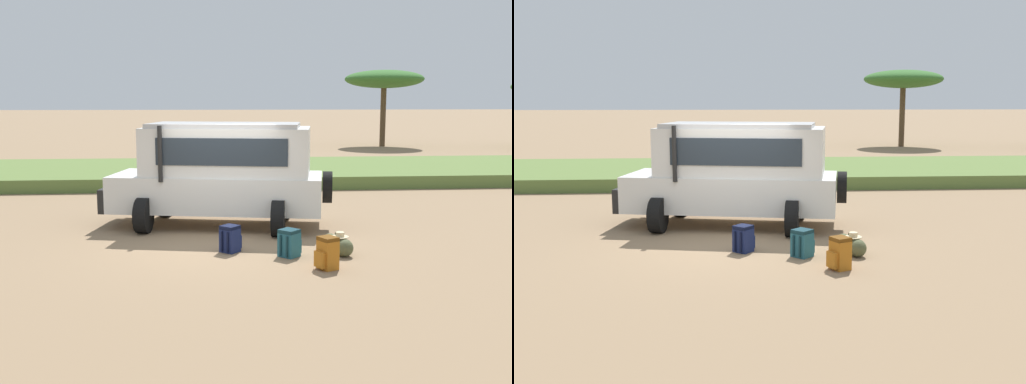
# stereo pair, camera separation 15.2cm
# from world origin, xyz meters

# --- Properties ---
(ground_plane) EXTENTS (320.00, 320.00, 0.00)m
(ground_plane) POSITION_xyz_m (0.00, 0.00, 0.00)
(ground_plane) COLOR #8C7051
(grass_bank) EXTENTS (120.00, 7.00, 0.44)m
(grass_bank) POSITION_xyz_m (0.00, 10.64, 0.22)
(grass_bank) COLOR #5B7538
(grass_bank) RESTS_ON ground_plane
(safari_vehicle) EXTENTS (5.48, 3.33, 2.44)m
(safari_vehicle) POSITION_xyz_m (0.10, 1.83, 1.29)
(safari_vehicle) COLOR silver
(safari_vehicle) RESTS_ON ground_plane
(backpack_beside_front_wheel) EXTENTS (0.46, 0.47, 0.53)m
(backpack_beside_front_wheel) POSITION_xyz_m (0.19, -0.66, 0.26)
(backpack_beside_front_wheel) COLOR navy
(backpack_beside_front_wheel) RESTS_ON ground_plane
(backpack_cluster_center) EXTENTS (0.49, 0.48, 0.53)m
(backpack_cluster_center) POSITION_xyz_m (1.31, -1.11, 0.26)
(backpack_cluster_center) COLOR #235B6B
(backpack_cluster_center) RESTS_ON ground_plane
(backpack_near_rear_wheel) EXTENTS (0.44, 0.42, 0.58)m
(backpack_near_rear_wheel) POSITION_xyz_m (1.85, -2.02, 0.28)
(backpack_near_rear_wheel) COLOR #B26619
(backpack_near_rear_wheel) RESTS_ON ground_plane
(duffel_bag_low_black_case) EXTENTS (0.52, 0.86, 0.45)m
(duffel_bag_low_black_case) POSITION_xyz_m (2.27, -0.97, 0.18)
(duffel_bag_low_black_case) COLOR #4C5133
(duffel_bag_low_black_case) RESTS_ON ground_plane
(acacia_tree_centre_back) EXTENTS (4.95, 4.93, 4.81)m
(acacia_tree_centre_back) POSITION_xyz_m (11.05, 25.35, 4.20)
(acacia_tree_centre_back) COLOR brown
(acacia_tree_centre_back) RESTS_ON ground_plane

